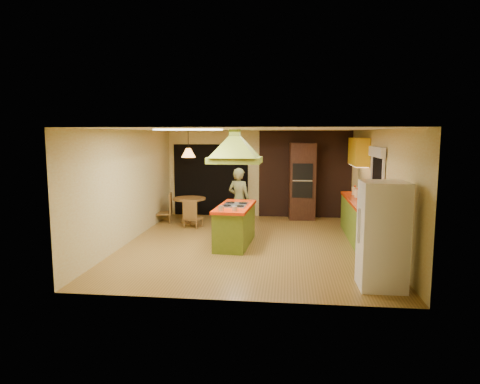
# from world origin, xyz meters

# --- Properties ---
(ground) EXTENTS (6.50, 6.50, 0.00)m
(ground) POSITION_xyz_m (0.00, 0.00, 0.00)
(ground) COLOR olive
(ground) RESTS_ON ground
(room_walls) EXTENTS (5.50, 6.50, 6.50)m
(room_walls) POSITION_xyz_m (0.00, 0.00, 1.25)
(room_walls) COLOR beige
(room_walls) RESTS_ON ground
(ceiling_plane) EXTENTS (6.50, 6.50, 0.00)m
(ceiling_plane) POSITION_xyz_m (0.00, 0.00, 2.50)
(ceiling_plane) COLOR silver
(ceiling_plane) RESTS_ON room_walls
(brick_panel) EXTENTS (2.64, 0.03, 2.50)m
(brick_panel) POSITION_xyz_m (1.25, 3.23, 1.25)
(brick_panel) COLOR #381E14
(brick_panel) RESTS_ON ground
(nook_opening) EXTENTS (2.20, 0.03, 2.10)m
(nook_opening) POSITION_xyz_m (-1.50, 3.23, 1.05)
(nook_opening) COLOR black
(nook_opening) RESTS_ON ground
(right_counter) EXTENTS (0.62, 3.05, 0.92)m
(right_counter) POSITION_xyz_m (2.45, 0.60, 0.46)
(right_counter) COLOR olive
(right_counter) RESTS_ON ground
(upper_cabinets) EXTENTS (0.34, 1.40, 0.70)m
(upper_cabinets) POSITION_xyz_m (2.57, 2.20, 1.95)
(upper_cabinets) COLOR yellow
(upper_cabinets) RESTS_ON room_walls
(window_right) EXTENTS (0.12, 1.35, 1.06)m
(window_right) POSITION_xyz_m (2.70, 0.40, 1.77)
(window_right) COLOR black
(window_right) RESTS_ON room_walls
(fluor_panel) EXTENTS (1.20, 0.60, 0.03)m
(fluor_panel) POSITION_xyz_m (-1.10, -1.20, 2.48)
(fluor_panel) COLOR white
(fluor_panel) RESTS_ON ceiling_plane
(kitchen_island) EXTENTS (0.80, 1.77, 0.89)m
(kitchen_island) POSITION_xyz_m (-0.37, -0.09, 0.44)
(kitchen_island) COLOR olive
(kitchen_island) RESTS_ON ground
(range_hood) EXTENTS (1.14, 0.84, 0.80)m
(range_hood) POSITION_xyz_m (-0.37, -0.09, 2.25)
(range_hood) COLOR olive
(range_hood) RESTS_ON ceiling_plane
(man) EXTENTS (0.68, 0.58, 1.59)m
(man) POSITION_xyz_m (-0.42, 1.12, 0.79)
(man) COLOR brown
(man) RESTS_ON ground
(refrigerator) EXTENTS (0.70, 0.67, 1.69)m
(refrigerator) POSITION_xyz_m (2.25, -2.46, 0.84)
(refrigerator) COLOR white
(refrigerator) RESTS_ON ground
(wall_oven) EXTENTS (0.75, 0.64, 2.15)m
(wall_oven) POSITION_xyz_m (1.16, 2.95, 1.08)
(wall_oven) COLOR #3F2114
(wall_oven) RESTS_ON ground
(dining_table) EXTENTS (0.89, 0.89, 0.68)m
(dining_table) POSITION_xyz_m (-1.90, 2.13, 0.47)
(dining_table) COLOR brown
(dining_table) RESTS_ON ground
(chair_left) EXTENTS (0.50, 0.50, 0.81)m
(chair_left) POSITION_xyz_m (-2.60, 2.03, 0.40)
(chair_left) COLOR brown
(chair_left) RESTS_ON ground
(chair_near) EXTENTS (0.49, 0.49, 0.75)m
(chair_near) POSITION_xyz_m (-1.65, 1.48, 0.37)
(chair_near) COLOR brown
(chair_near) RESTS_ON ground
(pendant_lamp) EXTENTS (0.40, 0.40, 0.24)m
(pendant_lamp) POSITION_xyz_m (-1.90, 2.13, 1.90)
(pendant_lamp) COLOR #FF9E3F
(pendant_lamp) RESTS_ON ceiling_plane
(canister_large) EXTENTS (0.15, 0.15, 0.19)m
(canister_large) POSITION_xyz_m (2.40, 1.46, 1.02)
(canister_large) COLOR beige
(canister_large) RESTS_ON right_counter
(canister_medium) EXTENTS (0.17, 0.17, 0.18)m
(canister_medium) POSITION_xyz_m (2.40, 1.07, 1.01)
(canister_medium) COLOR #FDF3CB
(canister_medium) RESTS_ON right_counter
(canister_small) EXTENTS (0.15, 0.15, 0.18)m
(canister_small) POSITION_xyz_m (2.40, 1.47, 1.01)
(canister_small) COLOR beige
(canister_small) RESTS_ON right_counter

